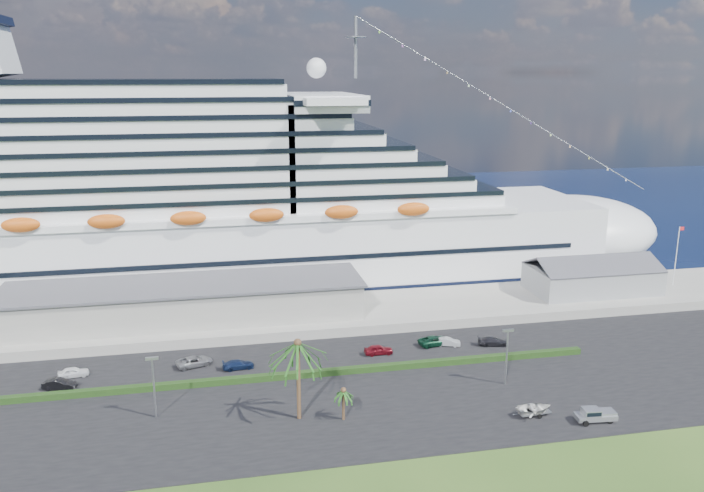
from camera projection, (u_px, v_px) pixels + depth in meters
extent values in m
plane|color=#264617|center=(382.00, 426.00, 86.09)|extent=(420.00, 420.00, 0.00)
cube|color=black|center=(363.00, 388.00, 96.52)|extent=(140.00, 38.00, 0.12)
cube|color=gray|center=(329.00, 313.00, 123.84)|extent=(240.00, 20.00, 1.80)
cube|color=black|center=(279.00, 218.00, 209.52)|extent=(420.00, 160.00, 0.02)
cube|color=silver|center=(213.00, 248.00, 140.98)|extent=(160.00, 30.00, 16.00)
ellipsoid|color=silver|center=(569.00, 231.00, 156.60)|extent=(40.00, 30.00, 16.00)
cube|color=black|center=(215.00, 280.00, 142.65)|extent=(164.00, 30.60, 2.40)
cube|color=silver|center=(145.00, 144.00, 133.34)|extent=(128.00, 26.00, 24.80)
cube|color=silver|center=(321.00, 102.00, 138.21)|extent=(14.00, 38.00, 3.20)
cylinder|color=gray|center=(356.00, 47.00, 137.01)|extent=(0.70, 0.70, 12.00)
ellipsoid|color=#C95312|center=(188.00, 218.00, 122.79)|extent=(90.00, 2.40, 2.60)
ellipsoid|color=#C95312|center=(192.00, 190.00, 152.80)|extent=(90.00, 2.40, 2.60)
cube|color=black|center=(213.00, 245.00, 140.79)|extent=(144.00, 30.40, 0.90)
cube|color=gray|center=(185.00, 302.00, 118.01)|extent=(60.00, 14.00, 6.00)
cube|color=#4C4C54|center=(184.00, 285.00, 117.24)|extent=(61.00, 15.00, 0.40)
cube|color=gray|center=(592.00, 279.00, 133.18)|extent=(24.00, 12.00, 4.80)
cube|color=#4C4C54|center=(602.00, 265.00, 129.45)|extent=(24.00, 6.31, 2.74)
cube|color=#4C4C54|center=(585.00, 257.00, 135.15)|extent=(24.00, 6.31, 2.74)
cylinder|color=silver|center=(676.00, 256.00, 135.81)|extent=(0.16, 0.16, 12.00)
cube|color=red|center=(682.00, 229.00, 134.54)|extent=(1.00, 0.04, 0.70)
cube|color=black|center=(302.00, 374.00, 99.58)|extent=(88.00, 1.10, 0.90)
cylinder|color=gray|center=(154.00, 388.00, 87.20)|extent=(0.24, 0.24, 8.00)
cube|color=gray|center=(152.00, 358.00, 86.20)|extent=(1.60, 0.35, 0.35)
cylinder|color=gray|center=(507.00, 358.00, 96.57)|extent=(0.24, 0.24, 8.00)
cube|color=gray|center=(508.00, 330.00, 95.57)|extent=(1.60, 0.35, 0.35)
cylinder|color=#47301E|center=(298.00, 381.00, 86.64)|extent=(0.54, 0.54, 10.50)
sphere|color=#47301E|center=(298.00, 342.00, 85.35)|extent=(0.98, 0.98, 0.98)
cylinder|color=#47301E|center=(343.00, 405.00, 87.07)|extent=(0.35, 0.35, 4.20)
sphere|color=#47301E|center=(343.00, 390.00, 86.55)|extent=(0.73, 0.73, 0.73)
imported|color=white|center=(73.00, 372.00, 99.62)|extent=(4.49, 2.35, 1.46)
imported|color=black|center=(60.00, 384.00, 95.78)|extent=(4.77, 2.54, 1.49)
imported|color=gray|center=(195.00, 361.00, 103.31)|extent=(5.87, 3.96, 1.49)
imported|color=#142348|center=(238.00, 364.00, 102.37)|extent=(4.87, 2.41, 1.36)
imported|color=maroon|center=(379.00, 350.00, 107.64)|extent=(4.51, 1.83, 1.53)
imported|color=#B7BCBF|center=(448.00, 342.00, 111.02)|extent=(4.24, 2.62, 1.32)
imported|color=#0D3523|center=(435.00, 341.00, 111.27)|extent=(5.71, 3.29, 1.50)
imported|color=black|center=(493.00, 341.00, 111.22)|extent=(5.11, 2.88, 1.40)
cylinder|color=black|center=(586.00, 424.00, 85.74)|extent=(0.78, 0.34, 0.76)
cylinder|color=black|center=(579.00, 417.00, 87.46)|extent=(0.78, 0.34, 0.76)
cylinder|color=black|center=(610.00, 421.00, 86.39)|extent=(0.78, 0.34, 0.76)
cylinder|color=black|center=(602.00, 414.00, 88.11)|extent=(0.78, 0.34, 0.76)
cube|color=#A2A4A9|center=(595.00, 416.00, 86.87)|extent=(5.30, 2.37, 0.67)
cube|color=#A2A4A9|center=(606.00, 413.00, 87.04)|extent=(2.45, 2.06, 0.52)
cube|color=#A2A4A9|center=(591.00, 412.00, 86.57)|extent=(2.25, 2.00, 0.90)
cube|color=black|center=(591.00, 411.00, 86.55)|extent=(2.07, 2.03, 0.52)
cube|color=#A2A4A9|center=(580.00, 417.00, 86.39)|extent=(1.02, 1.88, 0.33)
cube|color=gray|center=(534.00, 412.00, 88.38)|extent=(4.35, 1.88, 0.11)
cylinder|color=gray|center=(520.00, 414.00, 88.00)|extent=(2.03, 0.22, 0.07)
cylinder|color=black|center=(540.00, 416.00, 87.72)|extent=(0.60, 0.25, 0.59)
cylinder|color=black|center=(534.00, 410.00, 89.30)|extent=(0.60, 0.25, 0.59)
imported|color=silver|center=(535.00, 408.00, 88.25)|extent=(4.92, 3.68, 0.97)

